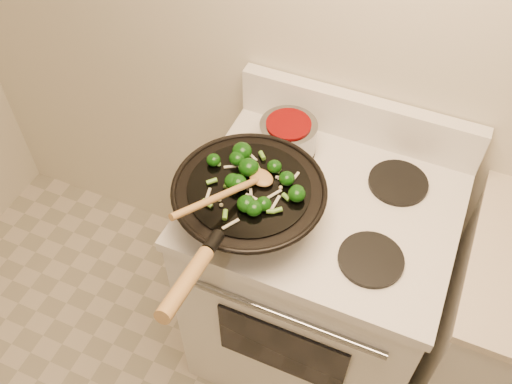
% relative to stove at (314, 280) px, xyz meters
% --- Properties ---
extents(stove, '(0.78, 0.67, 1.08)m').
position_rel_stove_xyz_m(stove, '(0.00, 0.00, 0.00)').
color(stove, white).
rests_on(stove, ground).
extents(wok, '(0.43, 0.71, 0.28)m').
position_rel_stove_xyz_m(wok, '(-0.18, -0.16, 0.53)').
color(wok, black).
rests_on(wok, stove).
extents(stirfry, '(0.30, 0.29, 0.05)m').
position_rel_stove_xyz_m(stirfry, '(-0.17, -0.14, 0.61)').
color(stirfry, '#0C3808').
rests_on(stirfry, wok).
extents(wooden_spoon, '(0.17, 0.32, 0.12)m').
position_rel_stove_xyz_m(wooden_spoon, '(-0.19, -0.20, 0.63)').
color(wooden_spoon, '#A47740').
rests_on(wooden_spoon, wok).
extents(saucepan, '(0.18, 0.29, 0.11)m').
position_rel_stove_xyz_m(saucepan, '(-0.18, 0.15, 0.52)').
color(saucepan, gray).
rests_on(saucepan, stove).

